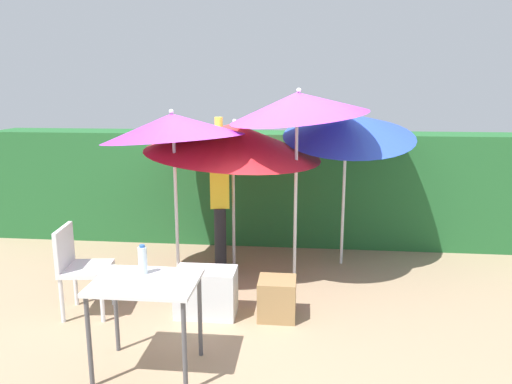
# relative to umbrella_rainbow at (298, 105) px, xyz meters

# --- Properties ---
(ground_plane) EXTENTS (24.00, 24.00, 0.00)m
(ground_plane) POSITION_rel_umbrella_rainbow_xyz_m (-0.43, -0.51, -2.02)
(ground_plane) COLOR #9E8466
(hedge_row) EXTENTS (8.00, 0.70, 1.58)m
(hedge_row) POSITION_rel_umbrella_rainbow_xyz_m (-0.43, 1.56, -1.23)
(hedge_row) COLOR #23602D
(hedge_row) RESTS_ON ground_plane
(umbrella_rainbow) EXTENTS (1.53, 1.52, 2.27)m
(umbrella_rainbow) POSITION_rel_umbrella_rainbow_xyz_m (0.00, 0.00, 0.00)
(umbrella_rainbow) COLOR silver
(umbrella_rainbow) RESTS_ON ground_plane
(umbrella_orange) EXTENTS (2.12, 2.11, 1.92)m
(umbrella_orange) POSITION_rel_umbrella_rainbow_xyz_m (-0.75, 0.37, -0.41)
(umbrella_orange) COLOR silver
(umbrella_orange) RESTS_ON ground_plane
(umbrella_yellow) EXTENTS (1.60, 1.62, 2.08)m
(umbrella_yellow) POSITION_rel_umbrella_rainbow_xyz_m (0.60, 0.66, -0.26)
(umbrella_yellow) COLOR silver
(umbrella_yellow) RESTS_ON ground_plane
(umbrella_navy) EXTENTS (1.56, 1.55, 2.02)m
(umbrella_navy) POSITION_rel_umbrella_rainbow_xyz_m (-1.32, -0.23, -0.22)
(umbrella_navy) COLOR silver
(umbrella_navy) RESTS_ON ground_plane
(person_vendor) EXTENTS (0.29, 0.56, 1.88)m
(person_vendor) POSITION_rel_umbrella_rainbow_xyz_m (-0.92, 0.28, -1.08)
(person_vendor) COLOR black
(person_vendor) RESTS_ON ground_plane
(chair_plastic) EXTENTS (0.49, 0.49, 0.89)m
(chair_plastic) POSITION_rel_umbrella_rainbow_xyz_m (-2.09, -1.02, -1.51)
(chair_plastic) COLOR silver
(chair_plastic) RESTS_ON ground_plane
(cooler_box) EXTENTS (0.59, 0.34, 0.47)m
(cooler_box) POSITION_rel_umbrella_rainbow_xyz_m (-0.85, -0.92, -1.78)
(cooler_box) COLOR silver
(cooler_box) RESTS_ON ground_plane
(crate_cardboard) EXTENTS (0.36, 0.34, 0.39)m
(crate_cardboard) POSITION_rel_umbrella_rainbow_xyz_m (-0.15, -0.91, -1.82)
(crate_cardboard) COLOR #9E7A4C
(crate_cardboard) RESTS_ON ground_plane
(folding_table) EXTENTS (0.80, 0.60, 0.76)m
(folding_table) POSITION_rel_umbrella_rainbow_xyz_m (-1.11, -1.92, -1.35)
(folding_table) COLOR #4C4C51
(folding_table) RESTS_ON ground_plane
(bottle_water) EXTENTS (0.07, 0.07, 0.24)m
(bottle_water) POSITION_rel_umbrella_rainbow_xyz_m (-1.17, -1.78, -1.14)
(bottle_water) COLOR silver
(bottle_water) RESTS_ON folding_table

